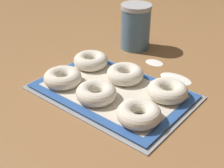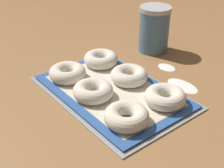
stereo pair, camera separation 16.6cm
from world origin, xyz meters
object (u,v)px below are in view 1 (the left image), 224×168
at_px(bagel_front_right, 139,114).
at_px(baking_tray, 112,92).
at_px(flour_canister, 136,27).
at_px(bagel_back_center, 125,74).
at_px(bagel_front_center, 96,93).
at_px(bagel_back_right, 167,91).
at_px(bagel_front_left, 63,78).
at_px(bagel_back_left, 91,61).

bearing_deg(bagel_front_right, baking_tray, 154.52).
relative_size(bagel_front_right, flour_canister, 0.68).
relative_size(bagel_front_right, bagel_back_center, 1.00).
bearing_deg(bagel_front_right, bagel_back_center, 137.05).
height_order(baking_tray, bagel_front_center, bagel_front_center).
bearing_deg(baking_tray, bagel_back_right, 26.29).
distance_m(bagel_front_right, bagel_back_center, 0.21).
bearing_deg(bagel_front_center, flour_canister, 110.17).
relative_size(baking_tray, flour_canister, 2.74).
distance_m(bagel_front_left, bagel_front_center, 0.14).
distance_m(bagel_front_right, bagel_back_right, 0.14).
relative_size(bagel_front_left, bagel_back_right, 1.00).
distance_m(bagel_front_left, bagel_back_right, 0.32).
bearing_deg(bagel_back_center, flour_canister, 119.46).
height_order(bagel_front_right, bagel_back_center, same).
bearing_deg(flour_canister, bagel_back_left, -92.56).
height_order(baking_tray, flour_canister, flour_canister).
relative_size(bagel_front_left, bagel_back_center, 1.00).
relative_size(baking_tray, bagel_back_left, 4.01).
xyz_separation_m(baking_tray, bagel_back_left, (-0.15, 0.07, 0.03)).
bearing_deg(flour_canister, bagel_front_right, -52.94).
bearing_deg(bagel_front_center, bagel_front_right, -1.59).
distance_m(bagel_front_center, bagel_front_right, 0.15).
relative_size(bagel_front_right, bagel_back_right, 1.00).
height_order(baking_tray, bagel_back_center, bagel_back_center).
distance_m(bagel_front_right, flour_canister, 0.49).
relative_size(bagel_back_left, bagel_back_center, 1.00).
bearing_deg(bagel_front_center, bagel_front_left, -179.50).
height_order(bagel_front_left, flour_canister, flour_canister).
height_order(bagel_front_left, bagel_front_right, same).
bearing_deg(flour_canister, baking_tray, -65.47).
relative_size(baking_tray, bagel_front_left, 4.01).
height_order(bagel_front_left, bagel_back_left, same).
xyz_separation_m(bagel_front_right, bagel_back_left, (-0.30, 0.14, 0.00)).
height_order(bagel_front_right, bagel_back_right, same).
distance_m(bagel_front_left, bagel_back_center, 0.19).
height_order(baking_tray, bagel_front_right, bagel_front_right).
bearing_deg(bagel_back_center, bagel_front_center, -88.47).
distance_m(bagel_back_center, bagel_back_right, 0.15).
distance_m(bagel_front_right, bagel_back_left, 0.33).
relative_size(bagel_back_left, flour_canister, 0.68).
xyz_separation_m(bagel_front_center, bagel_back_center, (-0.00, 0.14, 0.00)).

